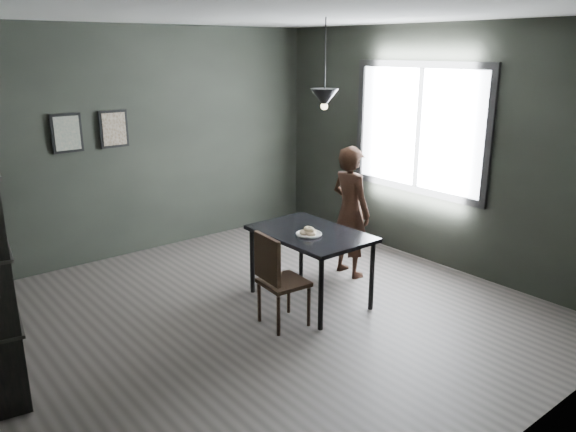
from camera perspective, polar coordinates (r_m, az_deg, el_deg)
ground at (r=5.58m, az=-2.51°, el=-10.17°), size 5.00×5.00×0.00m
back_wall at (r=7.23m, az=-14.66°, el=7.25°), size 5.00×0.10×2.80m
ceiling at (r=4.99m, az=-2.94°, el=19.91°), size 5.00×5.00×0.02m
window_assembly at (r=6.92m, az=13.11°, el=8.63°), size 0.04×1.96×1.56m
cafe_table at (r=5.66m, az=2.29°, el=-2.36°), size 0.80×1.20×0.75m
white_plate at (r=5.53m, az=2.13°, el=-1.90°), size 0.23×0.23×0.01m
donut_pile at (r=5.52m, az=2.14°, el=-1.58°), size 0.18×0.17×0.08m
woman at (r=6.36m, az=6.36°, el=0.44°), size 0.38×0.56×1.50m
wood_chair at (r=5.19m, az=-1.19°, el=-5.99°), size 0.43×0.43×0.91m
pendant_lamp at (r=5.62m, az=3.72°, el=11.88°), size 0.28×0.28×0.86m
framed_print_left at (r=6.85m, az=-21.55°, el=7.84°), size 0.34×0.04×0.44m
framed_print_right at (r=7.04m, az=-17.27°, el=8.45°), size 0.34×0.04×0.44m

